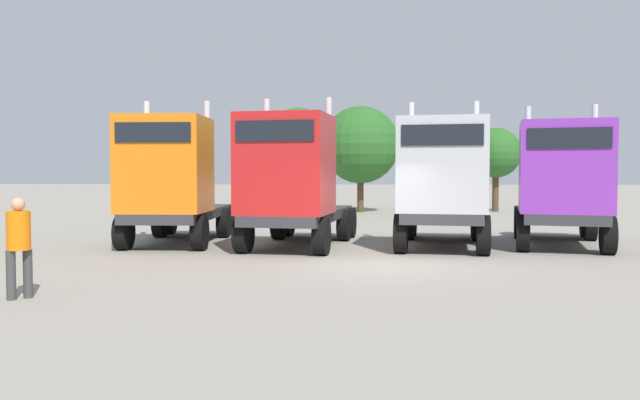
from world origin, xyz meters
The scene contains 9 objects.
ground centered at (0.00, 0.00, 0.00)m, with size 200.00×200.00×0.00m, color gray.
semi_truck_orange centered at (-6.14, 3.47, 1.99)m, with size 2.71×5.98×4.45m.
semi_truck_red centered at (-2.41, 2.85, 1.98)m, with size 3.30×6.29×4.43m.
semi_truck_silver centered at (1.93, 3.17, 1.95)m, with size 3.29×6.22×4.32m.
semi_truck_purple centered at (5.45, 3.70, 1.92)m, with size 3.73×6.40×4.26m.
visitor_in_hivis centered at (-6.37, -4.55, 1.04)m, with size 0.57×0.57×1.79m.
oak_far_left centered at (-4.47, 24.31, 4.20)m, with size 4.16×4.16×6.29m.
oak_far_centre centered at (-0.54, 20.20, 3.76)m, with size 4.31×4.31×5.92m.
oak_far_right centered at (7.10, 21.20, 3.31)m, with size 2.83×2.83×4.76m.
Camera 1 is at (-0.31, -15.19, 2.23)m, focal length 35.45 mm.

